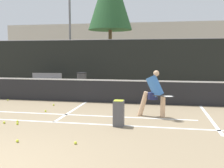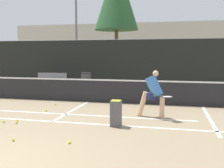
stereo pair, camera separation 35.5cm
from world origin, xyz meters
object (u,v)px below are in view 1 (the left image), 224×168
trash_bin (82,81)px  parked_car (89,71)px  courtside_bench (46,80)px  player_practicing (154,92)px  ball_hopper (119,113)px

trash_bin → parked_car: size_ratio=0.20×
courtside_bench → parked_car: size_ratio=0.40×
player_practicing → courtside_bench: bearing=144.1°
trash_bin → parked_car: 5.60m
ball_hopper → parked_car: (-4.44, 12.71, 0.28)m
courtside_bench → trash_bin: trash_bin is taller
courtside_bench → trash_bin: 2.23m
ball_hopper → parked_car: size_ratio=0.15×
player_practicing → ball_hopper: 1.62m
player_practicing → ball_hopper: size_ratio=2.06×
player_practicing → trash_bin: bearing=133.1°
ball_hopper → courtside_bench: bearing=126.6°
courtside_bench → parked_car: 5.40m
player_practicing → parked_car: parked_car is taller
player_practicing → courtside_bench: player_practicing is taller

